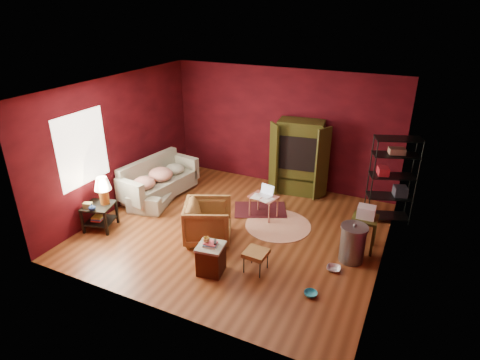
% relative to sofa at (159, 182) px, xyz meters
% --- Properties ---
extents(room, '(5.54, 5.04, 2.84)m').
position_rel_sofa_xyz_m(room, '(2.18, -0.57, 1.03)').
color(room, brown).
rests_on(room, ground).
extents(sofa, '(0.97, 1.98, 0.74)m').
position_rel_sofa_xyz_m(sofa, '(0.00, 0.00, 0.00)').
color(sofa, '#989D88').
rests_on(sofa, ground).
extents(armchair, '(1.05, 1.08, 0.86)m').
position_rel_sofa_xyz_m(armchair, '(1.92, -1.10, 0.06)').
color(armchair, black).
rests_on(armchair, ground).
extents(pet_bowl_steel, '(0.24, 0.08, 0.24)m').
position_rel_sofa_xyz_m(pet_bowl_steel, '(4.29, -1.01, -0.25)').
color(pet_bowl_steel, silver).
rests_on(pet_bowl_steel, ground).
extents(pet_bowl_turquoise, '(0.22, 0.14, 0.21)m').
position_rel_sofa_xyz_m(pet_bowl_turquoise, '(4.12, -1.80, -0.27)').
color(pet_bowl_turquoise, '#279FB9').
rests_on(pet_bowl_turquoise, ground).
extents(vase, '(0.18, 0.18, 0.13)m').
position_rel_sofa_xyz_m(vase, '(-0.17, -1.87, 0.21)').
color(vase, '#0B183A').
rests_on(vase, side_table).
extents(mug, '(0.13, 0.11, 0.11)m').
position_rel_sofa_xyz_m(mug, '(2.39, -1.96, 0.26)').
color(mug, '#DEC26C').
rests_on(mug, hamper).
extents(side_table, '(0.67, 0.67, 1.07)m').
position_rel_sofa_xyz_m(side_table, '(-0.19, -1.59, 0.27)').
color(side_table, black).
rests_on(side_table, ground).
extents(sofa_cushions, '(1.03, 2.02, 0.81)m').
position_rel_sofa_xyz_m(sofa_cushions, '(-0.04, -0.00, 0.03)').
color(sofa_cushions, '#989D88').
rests_on(sofa_cushions, sofa).
extents(hamper, '(0.48, 0.48, 0.60)m').
position_rel_sofa_xyz_m(hamper, '(2.45, -1.94, -0.10)').
color(hamper, '#492010').
rests_on(hamper, ground).
extents(footstool, '(0.39, 0.39, 0.38)m').
position_rel_sofa_xyz_m(footstool, '(3.10, -1.58, -0.04)').
color(footstool, black).
rests_on(footstool, ground).
extents(rug_round, '(1.68, 1.68, 0.01)m').
position_rel_sofa_xyz_m(rug_round, '(2.92, -0.04, -0.37)').
color(rug_round, beige).
rests_on(rug_round, ground).
extents(rug_oriental, '(1.32, 1.14, 0.01)m').
position_rel_sofa_xyz_m(rug_oriental, '(2.35, 0.39, -0.36)').
color(rug_oriental, '#4F151C').
rests_on(rug_oriental, ground).
extents(laptop_desk, '(0.62, 0.52, 0.69)m').
position_rel_sofa_xyz_m(laptop_desk, '(2.52, 0.17, 0.05)').
color(laptop_desk, '#AE5F4F').
rests_on(laptop_desk, ground).
extents(tv_armoire, '(1.36, 0.84, 1.74)m').
position_rel_sofa_xyz_m(tv_armoire, '(2.78, 1.60, 0.53)').
color(tv_armoire, '#3A3B10').
rests_on(tv_armoire, ground).
extents(wire_shelving, '(0.95, 0.65, 1.78)m').
position_rel_sofa_xyz_m(wire_shelving, '(4.86, 1.15, 0.60)').
color(wire_shelving, black).
rests_on(wire_shelving, ground).
extents(small_stand, '(0.45, 0.45, 0.87)m').
position_rel_sofa_xyz_m(small_stand, '(4.59, -0.14, 0.28)').
color(small_stand, '#3A3B10').
rests_on(small_stand, ground).
extents(trash_can, '(0.61, 0.61, 0.73)m').
position_rel_sofa_xyz_m(trash_can, '(4.49, -0.59, -0.03)').
color(trash_can, slate).
rests_on(trash_can, ground).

